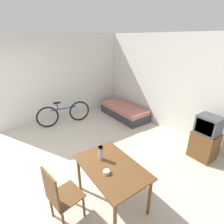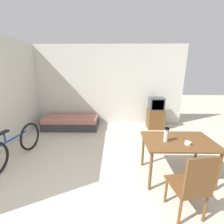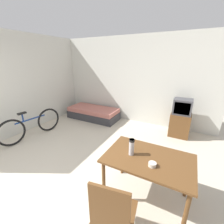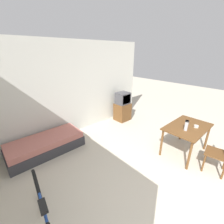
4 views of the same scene
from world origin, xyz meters
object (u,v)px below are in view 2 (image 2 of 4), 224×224
object	(u,v)px
daybed	(71,122)
tv	(155,114)
wooden_chair	(193,184)
bicycle	(14,146)
thermos_flask	(166,134)
dining_table	(178,145)
mate_bowl	(188,143)

from	to	relation	value
daybed	tv	bearing A→B (deg)	1.07
daybed	wooden_chair	world-z (taller)	wooden_chair
wooden_chair	bicycle	bearing A→B (deg)	157.75
tv	thermos_flask	size ratio (longest dim) A/B	4.30
wooden_chair	daybed	bearing A→B (deg)	127.42
wooden_chair	dining_table	bearing A→B (deg)	80.38
tv	bicycle	world-z (taller)	tv
tv	thermos_flask	distance (m)	2.52
tv	bicycle	distance (m)	4.00
tv	thermos_flask	xyz separation A→B (m)	(-0.49, -2.44, 0.38)
tv	dining_table	distance (m)	2.42
daybed	mate_bowl	bearing A→B (deg)	-43.38
dining_table	bicycle	xyz separation A→B (m)	(-3.24, 0.45, -0.30)
daybed	mate_bowl	xyz separation A→B (m)	(2.64, -2.50, 0.56)
daybed	mate_bowl	distance (m)	3.68
mate_bowl	bicycle	bearing A→B (deg)	169.72
dining_table	mate_bowl	xyz separation A→B (m)	(0.08, -0.15, 0.11)
dining_table	wooden_chair	distance (m)	0.83
dining_table	wooden_chair	size ratio (longest dim) A/B	1.22
thermos_flask	wooden_chair	bearing A→B (deg)	-82.47
tv	mate_bowl	distance (m)	2.57
dining_table	wooden_chair	world-z (taller)	wooden_chair
dining_table	mate_bowl	world-z (taller)	mate_bowl
tv	wooden_chair	xyz separation A→B (m)	(-0.39, -3.22, 0.05)
wooden_chair	mate_bowl	xyz separation A→B (m)	(0.22, 0.67, 0.22)
bicycle	wooden_chair	bearing A→B (deg)	-22.25
wooden_chair	mate_bowl	bearing A→B (deg)	71.48
daybed	thermos_flask	xyz separation A→B (m)	(2.32, -2.39, 0.67)
thermos_flask	mate_bowl	distance (m)	0.36
tv	wooden_chair	distance (m)	3.24
dining_table	thermos_flask	xyz separation A→B (m)	(-0.24, -0.04, 0.22)
tv	wooden_chair	size ratio (longest dim) A/B	1.06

